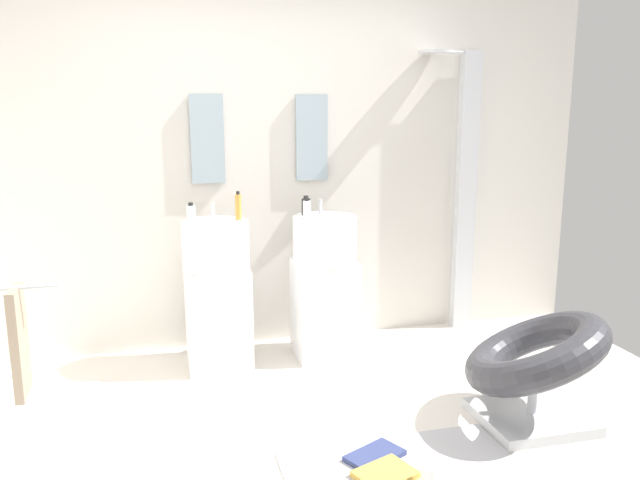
% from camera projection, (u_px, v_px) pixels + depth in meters
% --- Properties ---
extents(ground_plane, '(4.80, 3.60, 0.04)m').
position_uv_depth(ground_plane, '(319.00, 456.00, 3.20)').
color(ground_plane, silver).
extents(rear_partition, '(4.80, 0.10, 2.60)m').
position_uv_depth(rear_partition, '(259.00, 160.00, 4.49)').
color(rear_partition, beige).
rests_on(rear_partition, ground_plane).
extents(pedestal_sink_left, '(0.42, 0.42, 1.06)m').
position_uv_depth(pedestal_sink_left, '(217.00, 293.00, 4.16)').
color(pedestal_sink_left, white).
rests_on(pedestal_sink_left, ground_plane).
extents(pedestal_sink_right, '(0.42, 0.42, 1.06)m').
position_uv_depth(pedestal_sink_right, '(325.00, 285.00, 4.34)').
color(pedestal_sink_right, white).
rests_on(pedestal_sink_right, ground_plane).
extents(vanity_mirror_left, '(0.22, 0.03, 0.58)m').
position_uv_depth(vanity_mirror_left, '(207.00, 139.00, 4.30)').
color(vanity_mirror_left, '#8C9EA8').
extents(vanity_mirror_right, '(0.22, 0.03, 0.58)m').
position_uv_depth(vanity_mirror_right, '(312.00, 138.00, 4.48)').
color(vanity_mirror_right, '#8C9EA8').
extents(shower_column, '(0.49, 0.24, 2.05)m').
position_uv_depth(shower_column, '(464.00, 187.00, 4.79)').
color(shower_column, '#B7BABF').
rests_on(shower_column, ground_plane).
extents(lounge_chair, '(1.08, 1.08, 0.65)m').
position_uv_depth(lounge_chair, '(535.00, 361.00, 3.42)').
color(lounge_chair, '#B7BABF').
rests_on(lounge_chair, ground_plane).
extents(towel_rack, '(0.37, 0.22, 0.95)m').
position_uv_depth(towel_rack, '(13.00, 347.00, 2.87)').
color(towel_rack, '#B7BABF').
rests_on(towel_rack, ground_plane).
extents(area_rug, '(1.11, 0.72, 0.01)m').
position_uv_depth(area_rug, '(407.00, 476.00, 2.99)').
color(area_rug, '#B2B2B7').
rests_on(area_rug, ground_plane).
extents(magazine_ochre, '(0.31, 0.28, 0.03)m').
position_uv_depth(magazine_ochre, '(385.00, 474.00, 2.96)').
color(magazine_ochre, gold).
rests_on(magazine_ochre, area_rug).
extents(magazine_navy, '(0.32, 0.27, 0.03)m').
position_uv_depth(magazine_navy, '(375.00, 456.00, 3.12)').
color(magazine_navy, navy).
rests_on(magazine_navy, area_rug).
extents(coffee_mug, '(0.09, 0.09, 0.10)m').
position_uv_depth(coffee_mug, '(430.00, 476.00, 2.88)').
color(coffee_mug, white).
rests_on(coffee_mug, area_rug).
extents(soap_bottle_clear, '(0.05, 0.05, 0.12)m').
position_uv_depth(soap_bottle_clear, '(191.00, 213.00, 4.05)').
color(soap_bottle_clear, silver).
rests_on(soap_bottle_clear, pedestal_sink_left).
extents(soap_bottle_black, '(0.06, 0.06, 0.13)m').
position_uv_depth(soap_bottle_black, '(306.00, 206.00, 4.29)').
color(soap_bottle_black, black).
rests_on(soap_bottle_black, pedestal_sink_right).
extents(soap_bottle_amber, '(0.04, 0.04, 0.18)m').
position_uv_depth(soap_bottle_amber, '(238.00, 207.00, 4.10)').
color(soap_bottle_amber, '#C68C38').
rests_on(soap_bottle_amber, pedestal_sink_left).
extents(soap_bottle_white, '(0.05, 0.05, 0.13)m').
position_uv_depth(soap_bottle_white, '(307.00, 209.00, 4.15)').
color(soap_bottle_white, white).
rests_on(soap_bottle_white, pedestal_sink_right).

